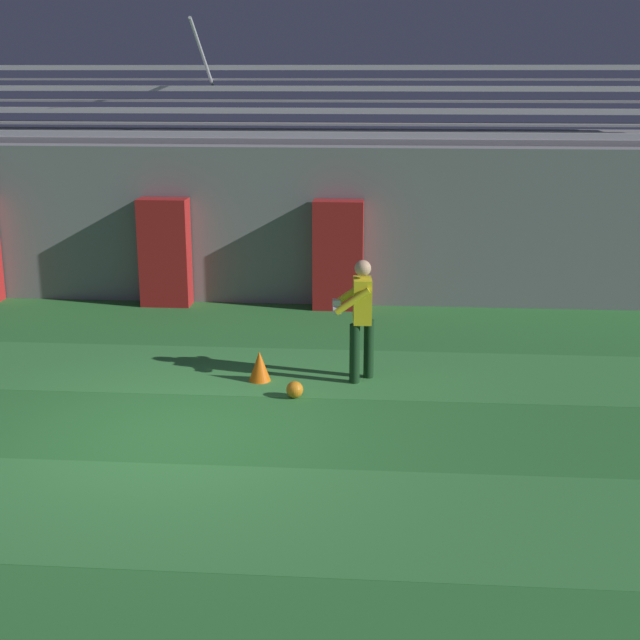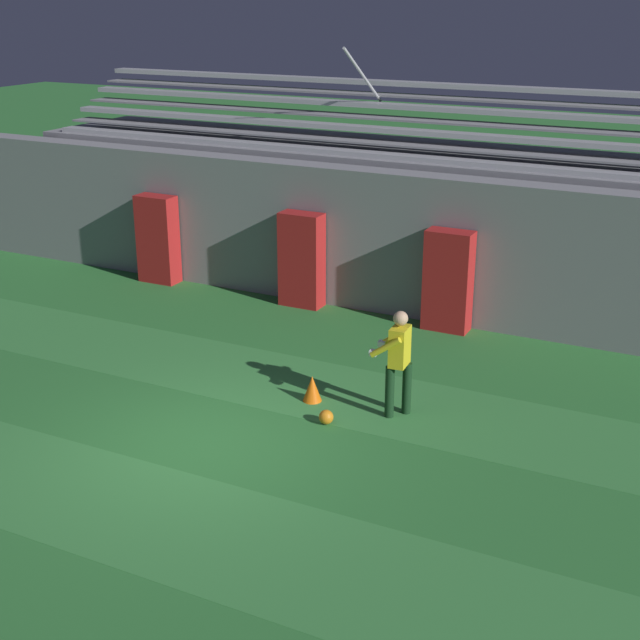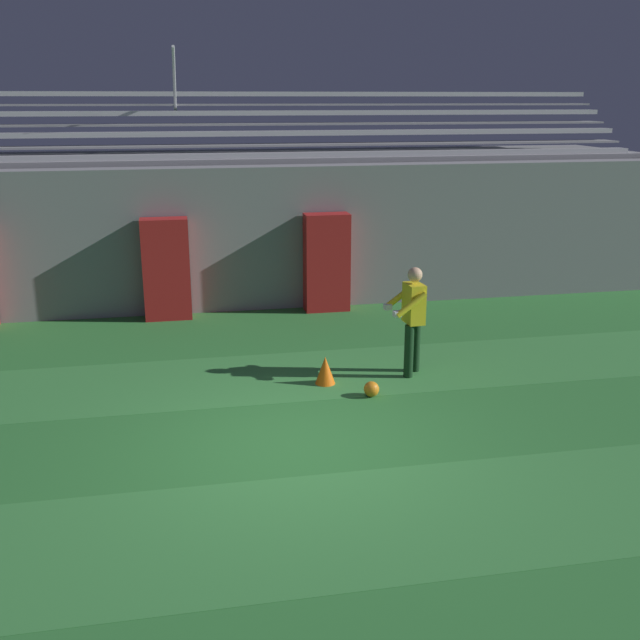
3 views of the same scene
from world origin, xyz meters
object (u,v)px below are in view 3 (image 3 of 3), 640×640
padding_pillar_gate_right (327,263)px  soccer_ball (371,389)px  goalkeeper (412,314)px  padding_pillar_gate_left (166,269)px  traffic_cone (325,370)px

padding_pillar_gate_right → soccer_ball: bearing=-93.6°
goalkeeper → padding_pillar_gate_right: bearing=98.0°
padding_pillar_gate_left → goalkeeper: 5.26m
padding_pillar_gate_right → traffic_cone: padding_pillar_gate_right is taller
goalkeeper → soccer_ball: size_ratio=7.59×
padding_pillar_gate_right → padding_pillar_gate_left: bearing=180.0°
soccer_ball → goalkeeper: bearing=42.8°
padding_pillar_gate_left → padding_pillar_gate_right: 3.09m
padding_pillar_gate_right → goalkeeper: bearing=-82.0°
padding_pillar_gate_right → goalkeeper: (0.53, -3.81, -0.01)m
traffic_cone → padding_pillar_gate_left: bearing=119.8°
padding_pillar_gate_right → goalkeeper: 3.85m
padding_pillar_gate_right → traffic_cone: bearing=-101.9°
soccer_ball → padding_pillar_gate_left: bearing=121.6°
padding_pillar_gate_left → padding_pillar_gate_right: same height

